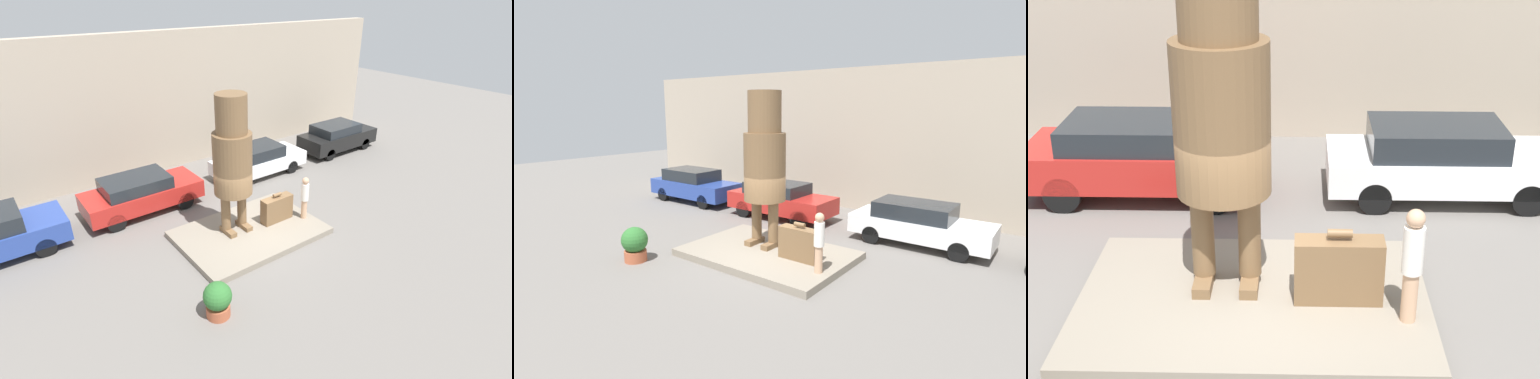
{
  "view_description": "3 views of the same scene",
  "coord_description": "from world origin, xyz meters",
  "views": [
    {
      "loc": [
        -7.12,
        -9.9,
        8.03
      ],
      "look_at": [
        0.49,
        0.27,
        1.59
      ],
      "focal_mm": 28.0,
      "sensor_mm": 36.0,
      "label": 1
    },
    {
      "loc": [
        7.27,
        -9.41,
        4.57
      ],
      "look_at": [
        0.19,
        -0.13,
        2.22
      ],
      "focal_mm": 28.0,
      "sensor_mm": 36.0,
      "label": 2
    },
    {
      "loc": [
        0.65,
        -8.72,
        5.86
      ],
      "look_at": [
        0.45,
        -0.26,
        2.04
      ],
      "focal_mm": 50.0,
      "sensor_mm": 36.0,
      "label": 3
    }
  ],
  "objects": [
    {
      "name": "pedestal",
      "position": [
        0.0,
        0.0,
        0.11
      ],
      "size": [
        5.05,
        3.46,
        0.22
      ],
      "color": "gray",
      "rests_on": "ground_plane"
    },
    {
      "name": "parked_car_white",
      "position": [
        3.39,
        4.01,
        0.78
      ],
      "size": [
        4.55,
        1.76,
        1.48
      ],
      "color": "silver",
      "rests_on": "ground_plane"
    },
    {
      "name": "ground_plane",
      "position": [
        0.0,
        0.0,
        0.0
      ],
      "size": [
        60.0,
        60.0,
        0.0
      ],
      "primitive_type": "plane",
      "color": "slate"
    },
    {
      "name": "parked_car_red",
      "position": [
        -2.39,
        3.98,
        0.83
      ],
      "size": [
        4.55,
        1.85,
        1.53
      ],
      "color": "#B2231E",
      "rests_on": "ground_plane"
    },
    {
      "name": "tourist",
      "position": [
        2.15,
        -0.53,
        1.14
      ],
      "size": [
        0.28,
        0.28,
        1.67
      ],
      "color": "tan",
      "rests_on": "pedestal"
    },
    {
      "name": "statue_figure",
      "position": [
        -0.41,
        0.38,
        3.1
      ],
      "size": [
        1.33,
        1.33,
        4.91
      ],
      "color": "brown",
      "rests_on": "pedestal"
    },
    {
      "name": "giant_suitcase",
      "position": [
        1.21,
        -0.05,
        0.71
      ],
      "size": [
        1.25,
        0.4,
        1.13
      ],
      "color": "brown",
      "rests_on": "pedestal"
    }
  ]
}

